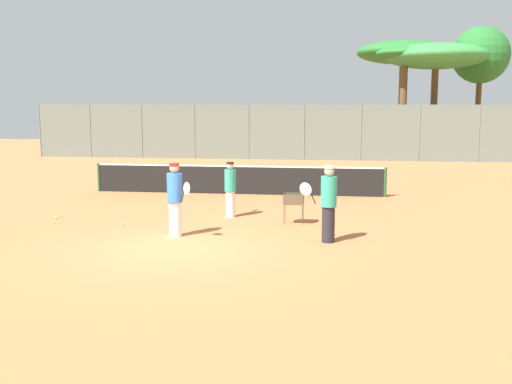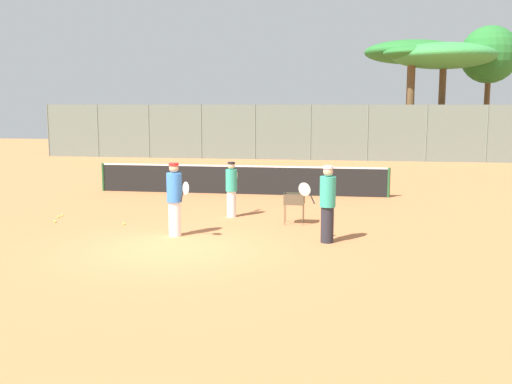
{
  "view_description": "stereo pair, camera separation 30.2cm",
  "coord_description": "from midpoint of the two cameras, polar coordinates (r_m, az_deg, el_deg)",
  "views": [
    {
      "loc": [
        3.66,
        -13.04,
        3.32
      ],
      "look_at": [
        1.53,
        2.51,
        1.0
      ],
      "focal_mm": 42.0,
      "sensor_mm": 36.0,
      "label": 1
    },
    {
      "loc": [
        3.96,
        -12.99,
        3.32
      ],
      "look_at": [
        1.53,
        2.51,
        1.0
      ],
      "focal_mm": 42.0,
      "sensor_mm": 36.0,
      "label": 2
    }
  ],
  "objects": [
    {
      "name": "tennis_ball_0",
      "position": [
        16.92,
        -13.06,
        -3.01
      ],
      "size": [
        0.07,
        0.07,
        0.07
      ],
      "primitive_type": "sphere",
      "color": "#D1E54C",
      "rests_on": "ground_plane"
    },
    {
      "name": "ground_plane",
      "position": [
        13.96,
        -8.3,
        -5.44
      ],
      "size": [
        80.0,
        80.0,
        0.0
      ],
      "primitive_type": "plane",
      "color": "#C67242"
    },
    {
      "name": "tennis_ball_3",
      "position": [
        18.67,
        -18.66,
        -2.18
      ],
      "size": [
        0.07,
        0.07,
        0.07
      ],
      "primitive_type": "sphere",
      "color": "#D1E54C",
      "rests_on": "ground_plane"
    },
    {
      "name": "tennis_net",
      "position": [
        22.11,
        -2.17,
        1.23
      ],
      "size": [
        10.83,
        0.1,
        1.07
      ],
      "color": "#26592D",
      "rests_on": "ground_plane"
    },
    {
      "name": "tree_0",
      "position": [
        41.82,
        20.41,
        12.06
      ],
      "size": [
        3.63,
        3.63,
        8.22
      ],
      "color": "brown",
      "rests_on": "ground_plane"
    },
    {
      "name": "back_fence",
      "position": [
        35.72,
        1.68,
        5.71
      ],
      "size": [
        29.89,
        0.08,
        3.26
      ],
      "color": "slate",
      "rests_on": "ground_plane"
    },
    {
      "name": "tree_3",
      "position": [
        39.18,
        16.54,
        12.21
      ],
      "size": [
        6.26,
        6.26,
        6.98
      ],
      "color": "brown",
      "rests_on": "ground_plane"
    },
    {
      "name": "tree_2",
      "position": [
        41.12,
        13.66,
        12.69
      ],
      "size": [
        6.05,
        6.05,
        7.38
      ],
      "color": "brown",
      "rests_on": "ground_plane"
    },
    {
      "name": "tree_1",
      "position": [
        38.41,
        13.75,
        12.23
      ],
      "size": [
        3.51,
        3.51,
        6.79
      ],
      "color": "brown",
      "rests_on": "ground_plane"
    },
    {
      "name": "tennis_ball_2",
      "position": [
        18.46,
        -18.96,
        -2.31
      ],
      "size": [
        0.07,
        0.07,
        0.07
      ],
      "primitive_type": "sphere",
      "color": "#D1E54C",
      "rests_on": "ground_plane"
    },
    {
      "name": "parked_car",
      "position": [
        41.81,
        -7.33,
        4.7
      ],
      "size": [
        4.2,
        1.7,
        1.6
      ],
      "color": "#B2B7BC",
      "rests_on": "ground_plane"
    },
    {
      "name": "player_red_cap",
      "position": [
        14.44,
        6.31,
        -1.04
      ],
      "size": [
        0.95,
        0.38,
        1.86
      ],
      "rotation": [
        0.0,
        0.0,
        3.09
      ],
      "color": "#26262D",
      "rests_on": "ground_plane"
    },
    {
      "name": "ball_cart",
      "position": [
        16.63,
        3.1,
        -0.9
      ],
      "size": [
        0.56,
        0.41,
        0.86
      ],
      "color": "brown",
      "rests_on": "ground_plane"
    },
    {
      "name": "player_yellow_shirt",
      "position": [
        15.14,
        -8.29,
        -0.64
      ],
      "size": [
        0.75,
        0.72,
        1.86
      ],
      "rotation": [
        0.0,
        0.0,
        5.53
      ],
      "color": "white",
      "rests_on": "ground_plane"
    },
    {
      "name": "tennis_ball_1",
      "position": [
        17.74,
        -19.21,
        -2.74
      ],
      "size": [
        0.07,
        0.07,
        0.07
      ],
      "primitive_type": "sphere",
      "color": "#D1E54C",
      "rests_on": "ground_plane"
    },
    {
      "name": "player_white_outfit",
      "position": [
        17.62,
        -2.95,
        0.34
      ],
      "size": [
        0.34,
        0.89,
        1.63
      ],
      "rotation": [
        0.0,
        0.0,
        1.49
      ],
      "color": "white",
      "rests_on": "ground_plane"
    }
  ]
}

